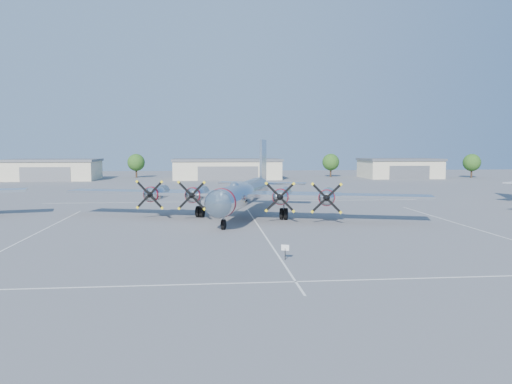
{
  "coord_description": "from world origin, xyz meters",
  "views": [
    {
      "loc": [
        -5.47,
        -52.0,
        8.31
      ],
      "look_at": [
        0.23,
        5.28,
        3.2
      ],
      "focal_mm": 35.0,
      "sensor_mm": 36.0,
      "label": 1
    }
  ],
  "objects": [
    {
      "name": "hangar_east",
      "position": [
        48.0,
        81.96,
        2.71
      ],
      "size": [
        20.6,
        14.6,
        5.4
      ],
      "color": "beige",
      "rests_on": "ground"
    },
    {
      "name": "tree_east",
      "position": [
        30.0,
        88.0,
        4.22
      ],
      "size": [
        4.8,
        4.8,
        6.64
      ],
      "color": "#382619",
      "rests_on": "ground"
    },
    {
      "name": "tree_far_east",
      "position": [
        68.0,
        80.0,
        4.22
      ],
      "size": [
        4.8,
        4.8,
        6.64
      ],
      "color": "#382619",
      "rests_on": "ground"
    },
    {
      "name": "hangar_west",
      "position": [
        -45.0,
        81.96,
        2.71
      ],
      "size": [
        22.6,
        14.6,
        5.4
      ],
      "color": "beige",
      "rests_on": "ground"
    },
    {
      "name": "ground",
      "position": [
        0.0,
        0.0,
        0.0
      ],
      "size": [
        260.0,
        260.0,
        0.0
      ],
      "primitive_type": "plane",
      "color": "#58585A",
      "rests_on": "ground"
    },
    {
      "name": "parking_lines",
      "position": [
        0.0,
        -1.75,
        0.01
      ],
      "size": [
        60.0,
        50.08,
        0.01
      ],
      "color": "silver",
      "rests_on": "ground"
    },
    {
      "name": "hangar_center",
      "position": [
        0.0,
        81.96,
        2.71
      ],
      "size": [
        28.6,
        14.6,
        5.4
      ],
      "color": "beige",
      "rests_on": "ground"
    },
    {
      "name": "tree_west",
      "position": [
        -25.0,
        90.0,
        4.22
      ],
      "size": [
        4.8,
        4.8,
        6.64
      ],
      "color": "#382619",
      "rests_on": "ground"
    },
    {
      "name": "main_bomber_b29",
      "position": [
        -0.89,
        7.87,
        0.0
      ],
      "size": [
        49.55,
        40.47,
        9.49
      ],
      "primitive_type": null,
      "rotation": [
        0.0,
        0.0,
        -0.29
      ],
      "color": "silver",
      "rests_on": "ground"
    },
    {
      "name": "info_placard",
      "position": [
        0.31,
        -15.91,
        0.8
      ],
      "size": [
        0.57,
        0.26,
        1.14
      ],
      "rotation": [
        0.0,
        0.0,
        -0.37
      ],
      "color": "black",
      "rests_on": "ground"
    }
  ]
}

